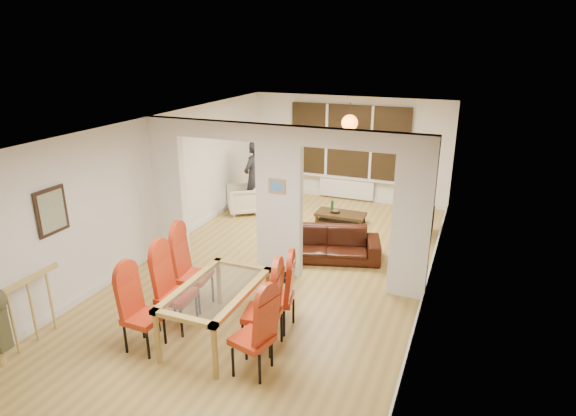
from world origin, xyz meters
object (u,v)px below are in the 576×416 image
Objects in this scene: person at (254,177)px; television at (416,223)px; dining_chair_lb at (176,291)px; dining_chair_lc at (193,271)px; dining_chair_rb at (262,308)px; bowl at (335,211)px; bottle at (332,206)px; dining_chair_rc at (277,293)px; dining_table at (217,312)px; sofa at (326,244)px; armchair at (243,199)px; dining_chair_ra at (252,333)px; coffee_table at (340,218)px; dining_chair_la at (143,312)px.

person reaches higher than television.
dining_chair_lb is 0.97× the size of dining_chair_lc.
dining_chair_lc is (-0.09, 0.59, 0.02)m from dining_chair_lb.
dining_chair_rb is 5.36× the size of bowl.
dining_chair_lc is at bearing -101.49° from bottle.
dining_chair_rb reaches higher than television.
dining_table is at bearing -154.53° from dining_chair_rc.
sofa is (0.61, 2.99, -0.10)m from dining_table.
dining_table is 1.38× the size of dining_chair_lc.
dining_chair_lc is at bearing 96.13° from dining_chair_lb.
bottle is (1.88, 0.09, -0.48)m from person.
dining_chair_lb is at bearing 171.89° from dining_chair_rb.
dining_chair_rc reaches higher than armchair.
dining_chair_ra is 5.85m from armchair.
dining_chair_lb is at bearing -101.72° from coffee_table.
dining_chair_rb is at bearing -84.87° from bowl.
dining_chair_rb is 4.81m from bowl.
sofa is 2.26m from television.
dining_chair_rb reaches higher than bottle.
bottle is at bearing 101.67° from person.
armchair is 0.73× the size of television.
dining_chair_rb is 4.61× the size of bottle.
dining_table is 0.67m from dining_chair_lb.
dining_chair_lc is at bearing 148.85° from dining_chair_rb.
dining_chair_la is 1.80m from dining_chair_rc.
coffee_table is at bearing 81.77° from sofa.
dining_chair_lb is at bearing -100.34° from bowl.
dining_chair_lc is at bearing -104.41° from coffee_table.
dining_chair_rc is at bearing -1.82° from armchair.
television is at bearing -3.98° from bottle.
coffee_table is (1.09, 4.25, -0.47)m from dining_chair_lc.
bowl is at bearing 99.36° from person.
dining_chair_ra is 1.01m from dining_chair_rc.
coffee_table is at bearing 85.78° from dining_table.
bowl is at bearing 109.86° from dining_chair_ra.
television is 4.51× the size of bowl.
person is (-2.51, 5.28, 0.31)m from dining_chair_ra.
armchair is at bearing 103.53° from dining_chair_lb.
sofa is 1.87m from coffee_table.
dining_chair_rc is 2.47m from sofa.
sofa is 3.02m from person.
dining_chair_lb is 1.07× the size of dining_chair_rc.
bottle is at bearing 78.41° from dining_chair_lb.
dining_chair_ra is 5.33m from bowl.
bowl is (1.98, 0.02, -0.58)m from person.
dining_chair_lc is (0.02, 1.17, 0.05)m from dining_chair_la.
dining_chair_rc reaches higher than bowl.
bottle is (0.87, 4.30, -0.22)m from dining_chair_lc.
coffee_table is 4.97× the size of bowl.
sofa reaches higher than bowl.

